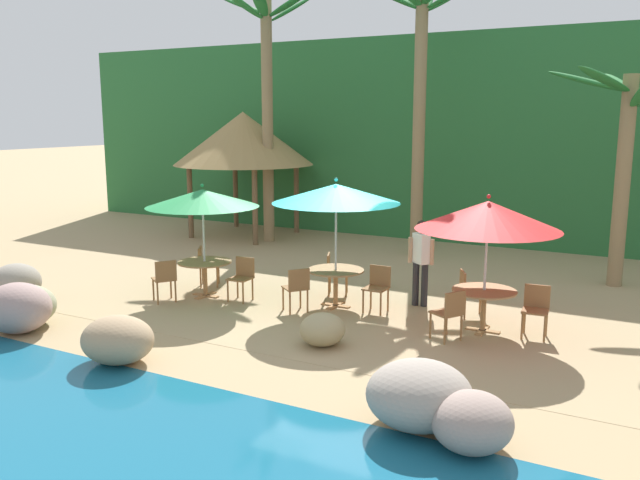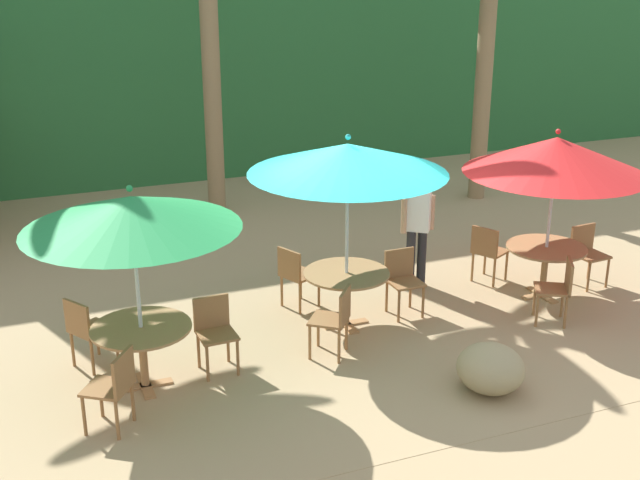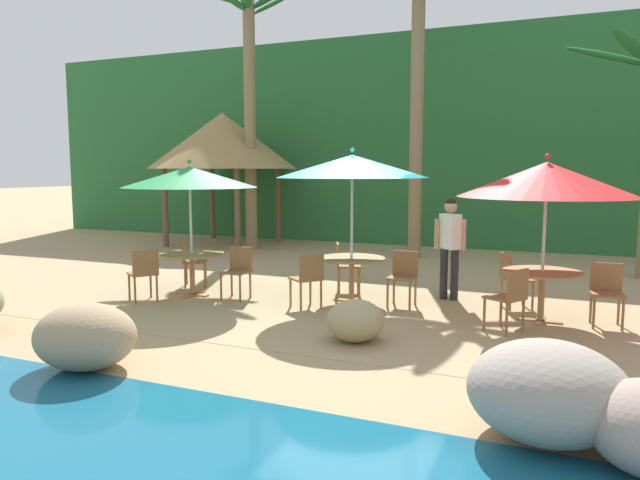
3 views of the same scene
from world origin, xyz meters
The scene contains 24 objects.
ground_plane centered at (0.00, 0.00, 0.00)m, with size 120.00×120.00×0.00m, color tan.
terrace_deck centered at (0.00, 0.00, 0.00)m, with size 18.00×5.20×0.01m.
foliage_backdrop centered at (0.00, 9.00, 3.00)m, with size 28.00×2.40×6.00m.
rock_seawall centered at (-2.15, -3.43, 0.38)m, with size 14.74×3.10×0.92m.
umbrella_green centered at (-2.89, -0.32, 2.04)m, with size 2.29×2.29×2.34m.
dining_table_green centered at (-2.89, -0.32, 0.61)m, with size 1.10×1.10×0.74m.
chair_green_seaward centered at (-2.04, -0.19, 0.51)m, with size 0.44×0.44×0.87m.
chair_green_inland centered at (-3.41, 0.36, 0.51)m, with size 0.58×0.58×0.87m.
chair_green_left centered at (-3.30, -1.07, 0.51)m, with size 0.59×0.59×0.87m.
umbrella_teal centered at (-0.19, 0.30, 2.22)m, with size 2.46×2.46×2.52m.
dining_table_teal centered at (-0.19, 0.30, 0.61)m, with size 1.10×1.10×0.74m.
chair_teal_seaward centered at (0.66, 0.39, 0.51)m, with size 0.42×0.43×0.87m.
chair_teal_inland centered at (-0.61, 1.05, 0.51)m, with size 0.56×0.56×0.87m.
chair_teal_left centered at (-0.64, -0.42, 0.51)m, with size 0.60×0.59×0.87m.
umbrella_red centered at (2.75, 0.14, 2.03)m, with size 2.44×2.44×2.38m.
dining_table_red centered at (2.75, 0.14, 0.61)m, with size 1.10×1.10×0.74m.
chair_red_seaward centered at (3.59, 0.30, 0.51)m, with size 0.45×0.46×0.87m.
chair_red_inland centered at (2.28, 0.86, 0.51)m, with size 0.57×0.57×0.87m.
chair_red_left centered at (2.40, -0.64, 0.51)m, with size 0.58×0.58×0.87m.
palm_tree_nearest centered at (-5.07, 5.52, 4.65)m, with size 3.02×2.81×7.12m.
palm_tree_second centered at (-0.49, 5.64, 4.74)m, with size 3.09×3.12×7.02m.
palm_tree_third centered at (4.49, 4.65, 3.27)m, with size 3.30×3.14×4.75m.
palapa_hut centered at (-6.26, 6.00, 2.99)m, with size 4.29×4.29×3.80m.
waiter_in_white centered at (1.25, 1.11, 0.99)m, with size 0.52×0.37×1.70m.
Camera 1 is at (5.44, -10.81, 3.66)m, focal length 37.02 mm.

